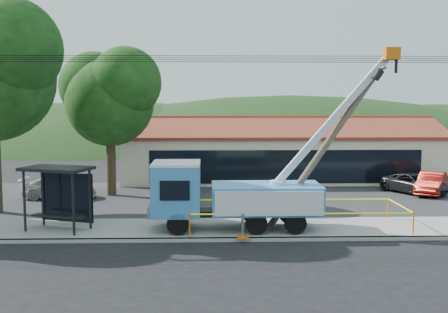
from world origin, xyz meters
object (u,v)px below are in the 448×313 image
utility_truck (231,193)px  car_dark (414,195)px  bus_shelter (60,183)px  car_silver (182,197)px  leaning_pole (334,133)px  car_red (431,196)px  car_white (59,200)px

utility_truck → car_dark: utility_truck is taller
bus_shelter → car_silver: bus_shelter is taller
utility_truck → leaning_pole: size_ratio=1.38×
leaning_pole → car_red: (8.06, 8.86, -4.38)m
leaning_pole → bus_shelter: size_ratio=2.38×
leaning_pole → car_red: size_ratio=1.93×
leaning_pole → bus_shelter: bearing=-179.9°
utility_truck → leaning_pole: bearing=1.9°
utility_truck → car_dark: size_ratio=2.50×
utility_truck → bus_shelter: utility_truck is taller
car_silver → utility_truck: bearing=-77.9°
car_silver → car_red: bearing=-3.8°
leaning_pole → car_white: size_ratio=1.84×
bus_shelter → car_silver: size_ratio=0.76×
leaning_pole → car_silver: leaning_pole is taller
utility_truck → car_dark: bearing=38.6°
utility_truck → car_silver: bearing=106.3°
utility_truck → car_red: 15.61m
car_silver → car_red: car_silver is taller
leaning_pole → car_dark: 12.42m
car_silver → car_dark: size_ratio=1.00×
bus_shelter → car_white: size_ratio=0.77×
leaning_pole → bus_shelter: leaning_pole is taller
bus_shelter → car_dark: (19.23, 9.18, -2.20)m
leaning_pole → car_silver: size_ratio=1.81×
leaning_pole → car_white: bearing=150.5°
car_red → car_dark: bearing=-168.2°
leaning_pole → car_dark: size_ratio=1.82×
car_red → utility_truck: bearing=-114.1°
car_white → car_red: bearing=-87.2°
leaning_pole → car_dark: (7.13, 9.17, -4.38)m
utility_truck → car_white: bearing=139.7°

